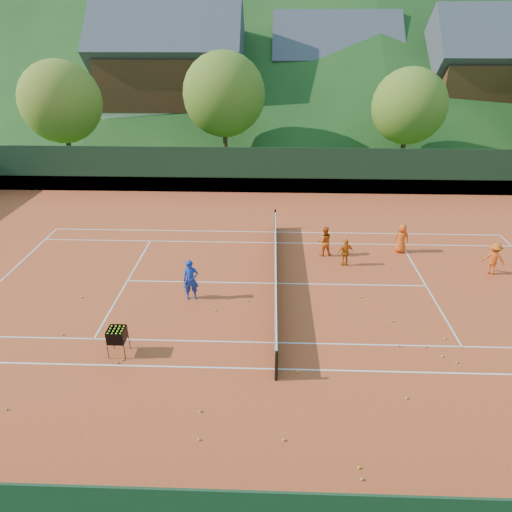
{
  "coord_description": "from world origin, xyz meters",
  "views": [
    {
      "loc": [
        -0.24,
        -16.94,
        9.83
      ],
      "look_at": [
        -0.83,
        0.0,
        1.32
      ],
      "focal_mm": 32.0,
      "sensor_mm": 36.0,
      "label": 1
    }
  ],
  "objects_px": {
    "student_c": "(402,238)",
    "chalet_mid": "(333,79)",
    "student_b": "(346,252)",
    "ball_hopper": "(117,335)",
    "student_a": "(324,241)",
    "chalet_right": "(485,81)",
    "student_d": "(494,259)",
    "coach": "(191,280)",
    "chalet_left": "(172,76)",
    "tennis_net": "(275,273)"
  },
  "relations": [
    {
      "from": "student_d",
      "to": "ball_hopper",
      "type": "bearing_deg",
      "value": 44.17
    },
    {
      "from": "student_a",
      "to": "student_b",
      "type": "distance_m",
      "value": 1.34
    },
    {
      "from": "tennis_net",
      "to": "chalet_mid",
      "type": "bearing_deg",
      "value": 79.99
    },
    {
      "from": "tennis_net",
      "to": "chalet_mid",
      "type": "height_order",
      "value": "chalet_mid"
    },
    {
      "from": "ball_hopper",
      "to": "chalet_mid",
      "type": "bearing_deg",
      "value": 73.88
    },
    {
      "from": "coach",
      "to": "chalet_left",
      "type": "height_order",
      "value": "chalet_left"
    },
    {
      "from": "chalet_mid",
      "to": "chalet_right",
      "type": "height_order",
      "value": "chalet_right"
    },
    {
      "from": "student_d",
      "to": "tennis_net",
      "type": "bearing_deg",
      "value": 29.04
    },
    {
      "from": "student_b",
      "to": "ball_hopper",
      "type": "height_order",
      "value": "student_b"
    },
    {
      "from": "student_b",
      "to": "ball_hopper",
      "type": "distance_m",
      "value": 10.77
    },
    {
      "from": "student_b",
      "to": "student_c",
      "type": "relative_size",
      "value": 0.9
    },
    {
      "from": "student_a",
      "to": "chalet_left",
      "type": "bearing_deg",
      "value": -74.62
    },
    {
      "from": "coach",
      "to": "chalet_right",
      "type": "height_order",
      "value": "chalet_right"
    },
    {
      "from": "tennis_net",
      "to": "chalet_left",
      "type": "xyz_separation_m",
      "value": [
        -10.0,
        30.0,
        5.13
      ]
    },
    {
      "from": "chalet_left",
      "to": "chalet_right",
      "type": "distance_m",
      "value": 30.0
    },
    {
      "from": "chalet_mid",
      "to": "ball_hopper",
      "type": "bearing_deg",
      "value": -106.12
    },
    {
      "from": "ball_hopper",
      "to": "student_b",
      "type": "bearing_deg",
      "value": 38.43
    },
    {
      "from": "student_c",
      "to": "chalet_mid",
      "type": "bearing_deg",
      "value": -85.65
    },
    {
      "from": "student_a",
      "to": "tennis_net",
      "type": "height_order",
      "value": "student_a"
    },
    {
      "from": "chalet_right",
      "to": "student_d",
      "type": "bearing_deg",
      "value": -109.92
    },
    {
      "from": "coach",
      "to": "student_b",
      "type": "xyz_separation_m",
      "value": [
        6.57,
        3.12,
        -0.2
      ]
    },
    {
      "from": "coach",
      "to": "student_d",
      "type": "relative_size",
      "value": 1.15
    },
    {
      "from": "student_c",
      "to": "chalet_left",
      "type": "bearing_deg",
      "value": -54.75
    },
    {
      "from": "student_d",
      "to": "chalet_right",
      "type": "bearing_deg",
      "value": -88.16
    },
    {
      "from": "chalet_right",
      "to": "ball_hopper",
      "type": "bearing_deg",
      "value": -125.89
    },
    {
      "from": "student_a",
      "to": "chalet_mid",
      "type": "distance_m",
      "value": 31.68
    },
    {
      "from": "chalet_left",
      "to": "chalet_mid",
      "type": "relative_size",
      "value": 1.09
    },
    {
      "from": "student_c",
      "to": "student_d",
      "type": "distance_m",
      "value": 4.05
    },
    {
      "from": "tennis_net",
      "to": "ball_hopper",
      "type": "xyz_separation_m",
      "value": [
        -5.24,
        -4.89,
        0.25
      ]
    },
    {
      "from": "ball_hopper",
      "to": "chalet_mid",
      "type": "distance_m",
      "value": 40.7
    },
    {
      "from": "student_a",
      "to": "student_d",
      "type": "bearing_deg",
      "value": 158.56
    },
    {
      "from": "chalet_mid",
      "to": "tennis_net",
      "type": "bearing_deg",
      "value": -100.01
    },
    {
      "from": "student_a",
      "to": "ball_hopper",
      "type": "relative_size",
      "value": 1.46
    },
    {
      "from": "student_d",
      "to": "student_a",
      "type": "bearing_deg",
      "value": 9.34
    },
    {
      "from": "chalet_left",
      "to": "chalet_right",
      "type": "height_order",
      "value": "chalet_left"
    },
    {
      "from": "chalet_mid",
      "to": "coach",
      "type": "bearing_deg",
      "value": -104.87
    },
    {
      "from": "student_b",
      "to": "chalet_mid",
      "type": "height_order",
      "value": "chalet_mid"
    },
    {
      "from": "chalet_mid",
      "to": "chalet_right",
      "type": "relative_size",
      "value": 1.06
    },
    {
      "from": "tennis_net",
      "to": "student_c",
      "type": "bearing_deg",
      "value": 28.38
    },
    {
      "from": "student_a",
      "to": "ball_hopper",
      "type": "xyz_separation_m",
      "value": [
        -7.57,
        -7.7,
        0.02
      ]
    },
    {
      "from": "student_c",
      "to": "chalet_right",
      "type": "xyz_separation_m",
      "value": [
        13.92,
        26.71,
        4.52
      ]
    },
    {
      "from": "ball_hopper",
      "to": "chalet_left",
      "type": "bearing_deg",
      "value": 97.77
    },
    {
      "from": "student_a",
      "to": "chalet_left",
      "type": "height_order",
      "value": "chalet_left"
    },
    {
      "from": "chalet_right",
      "to": "student_c",
      "type": "bearing_deg",
      "value": -117.52
    },
    {
      "from": "student_c",
      "to": "ball_hopper",
      "type": "relative_size",
      "value": 1.44
    },
    {
      "from": "ball_hopper",
      "to": "chalet_left",
      "type": "distance_m",
      "value": 35.54
    },
    {
      "from": "student_a",
      "to": "student_c",
      "type": "distance_m",
      "value": 3.79
    },
    {
      "from": "ball_hopper",
      "to": "chalet_right",
      "type": "xyz_separation_m",
      "value": [
        25.24,
        34.89,
        4.49
      ]
    },
    {
      "from": "student_a",
      "to": "chalet_right",
      "type": "relative_size",
      "value": 0.12
    },
    {
      "from": "student_a",
      "to": "chalet_mid",
      "type": "xyz_separation_m",
      "value": [
        3.67,
        31.18,
        4.24
      ]
    }
  ]
}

